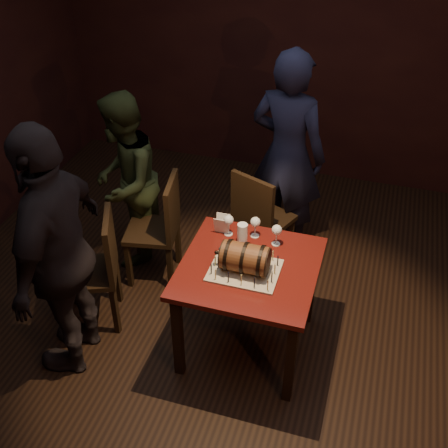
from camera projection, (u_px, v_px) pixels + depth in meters
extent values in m
plane|color=black|center=(232.00, 331.00, 4.24)|extent=(5.00, 5.00, 0.00)
cube|color=black|center=(308.00, 43.00, 5.35)|extent=(5.00, 0.04, 2.80)
cube|color=#430D0B|center=(249.00, 268.00, 3.71)|extent=(0.90, 0.90, 0.04)
cube|color=black|center=(178.00, 336.00, 3.73)|extent=(0.06, 0.06, 0.71)
cube|color=black|center=(290.00, 362.00, 3.55)|extent=(0.06, 0.06, 0.71)
cube|color=black|center=(213.00, 265.00, 4.32)|extent=(0.06, 0.06, 0.71)
cube|color=black|center=(311.00, 285.00, 4.13)|extent=(0.06, 0.06, 0.71)
cube|color=#ADA18B|center=(245.00, 270.00, 3.65)|extent=(0.45, 0.35, 0.01)
cylinder|color=brown|center=(245.00, 258.00, 3.59)|extent=(0.29, 0.20, 0.20)
cylinder|color=black|center=(229.00, 255.00, 3.62)|extent=(0.02, 0.21, 0.21)
cylinder|color=black|center=(245.00, 258.00, 3.59)|extent=(0.02, 0.21, 0.21)
cylinder|color=black|center=(261.00, 261.00, 3.57)|extent=(0.02, 0.21, 0.21)
cylinder|color=black|center=(223.00, 254.00, 3.63)|extent=(0.01, 0.19, 0.19)
cylinder|color=black|center=(268.00, 262.00, 3.56)|extent=(0.01, 0.19, 0.19)
cylinder|color=black|center=(219.00, 253.00, 3.63)|extent=(0.04, 0.02, 0.02)
sphere|color=black|center=(216.00, 252.00, 3.64)|extent=(0.03, 0.03, 0.03)
cylinder|color=#E4DC88|center=(215.00, 274.00, 3.55)|extent=(0.01, 0.01, 0.08)
cylinder|color=black|center=(215.00, 269.00, 3.52)|extent=(0.00, 0.00, 0.01)
cylinder|color=black|center=(228.00, 277.00, 3.53)|extent=(0.01, 0.01, 0.08)
cylinder|color=black|center=(228.00, 272.00, 3.50)|extent=(0.00, 0.00, 0.01)
cylinder|color=#E4DC88|center=(241.00, 280.00, 3.51)|extent=(0.01, 0.01, 0.08)
cylinder|color=black|center=(241.00, 274.00, 3.48)|extent=(0.00, 0.00, 0.01)
cylinder|color=black|center=(254.00, 282.00, 3.49)|extent=(0.01, 0.01, 0.08)
cylinder|color=black|center=(255.00, 277.00, 3.46)|extent=(0.00, 0.00, 0.01)
cylinder|color=#E4DC88|center=(268.00, 285.00, 3.47)|extent=(0.01, 0.01, 0.08)
cylinder|color=black|center=(268.00, 280.00, 3.44)|extent=(0.00, 0.00, 0.01)
cylinder|color=black|center=(272.00, 277.00, 3.53)|extent=(0.01, 0.01, 0.08)
cylinder|color=black|center=(272.00, 272.00, 3.50)|extent=(0.00, 0.00, 0.01)
cylinder|color=#E4DC88|center=(275.00, 269.00, 3.59)|extent=(0.01, 0.01, 0.08)
cylinder|color=black|center=(275.00, 264.00, 3.57)|extent=(0.00, 0.00, 0.01)
cylinder|color=black|center=(278.00, 261.00, 3.66)|extent=(0.01, 0.01, 0.08)
cylinder|color=black|center=(278.00, 256.00, 3.63)|extent=(0.00, 0.00, 0.01)
cylinder|color=#E4DC88|center=(273.00, 256.00, 3.70)|extent=(0.01, 0.01, 0.08)
cylinder|color=black|center=(273.00, 250.00, 3.67)|extent=(0.00, 0.00, 0.01)
cylinder|color=black|center=(260.00, 253.00, 3.72)|extent=(0.01, 0.01, 0.08)
cylinder|color=black|center=(261.00, 248.00, 3.69)|extent=(0.00, 0.00, 0.01)
cylinder|color=#E4DC88|center=(248.00, 251.00, 3.74)|extent=(0.01, 0.01, 0.08)
cylinder|color=black|center=(248.00, 246.00, 3.72)|extent=(0.00, 0.00, 0.01)
cylinder|color=black|center=(236.00, 249.00, 3.76)|extent=(0.01, 0.01, 0.08)
cylinder|color=black|center=(236.00, 243.00, 3.74)|extent=(0.00, 0.00, 0.01)
cylinder|color=#E4DC88|center=(224.00, 246.00, 3.78)|extent=(0.01, 0.01, 0.08)
cylinder|color=black|center=(224.00, 241.00, 3.76)|extent=(0.00, 0.00, 0.01)
cylinder|color=black|center=(219.00, 253.00, 3.72)|extent=(0.01, 0.01, 0.08)
cylinder|color=black|center=(219.00, 248.00, 3.70)|extent=(0.00, 0.00, 0.01)
cylinder|color=#E4DC88|center=(215.00, 261.00, 3.66)|extent=(0.01, 0.01, 0.08)
cylinder|color=black|center=(215.00, 256.00, 3.63)|extent=(0.00, 0.00, 0.01)
cylinder|color=black|center=(211.00, 269.00, 3.59)|extent=(0.01, 0.01, 0.08)
cylinder|color=black|center=(211.00, 264.00, 3.57)|extent=(0.00, 0.00, 0.01)
cylinder|color=silver|center=(228.00, 234.00, 3.98)|extent=(0.06, 0.06, 0.01)
cylinder|color=silver|center=(228.00, 229.00, 3.95)|extent=(0.01, 0.01, 0.09)
sphere|color=silver|center=(229.00, 220.00, 3.90)|extent=(0.07, 0.07, 0.07)
sphere|color=#591114|center=(229.00, 221.00, 3.91)|extent=(0.05, 0.05, 0.05)
cylinder|color=silver|center=(255.00, 236.00, 3.96)|extent=(0.06, 0.06, 0.01)
cylinder|color=silver|center=(255.00, 231.00, 3.93)|extent=(0.01, 0.01, 0.09)
sphere|color=silver|center=(255.00, 222.00, 3.89)|extent=(0.07, 0.07, 0.07)
cylinder|color=silver|center=(276.00, 244.00, 3.88)|extent=(0.06, 0.06, 0.01)
cylinder|color=silver|center=(276.00, 239.00, 3.86)|extent=(0.01, 0.01, 0.09)
sphere|color=silver|center=(277.00, 230.00, 3.81)|extent=(0.07, 0.07, 0.07)
sphere|color=#BF594C|center=(277.00, 231.00, 3.82)|extent=(0.05, 0.05, 0.05)
cylinder|color=silver|center=(242.00, 233.00, 3.86)|extent=(0.07, 0.07, 0.15)
cylinder|color=#9E5414|center=(242.00, 235.00, 3.87)|extent=(0.06, 0.06, 0.11)
cylinder|color=white|center=(243.00, 228.00, 3.83)|extent=(0.06, 0.06, 0.02)
cube|color=black|center=(264.00, 219.00, 4.64)|extent=(0.52, 0.52, 0.04)
cube|color=black|center=(291.00, 240.00, 4.80)|extent=(0.04, 0.04, 0.43)
cube|color=black|center=(259.00, 225.00, 4.97)|extent=(0.04, 0.04, 0.43)
cube|color=black|center=(268.00, 260.00, 4.59)|extent=(0.04, 0.04, 0.43)
cube|color=black|center=(235.00, 243.00, 4.76)|extent=(0.04, 0.04, 0.43)
cube|color=black|center=(252.00, 203.00, 4.38)|extent=(0.38, 0.19, 0.46)
cube|color=black|center=(152.00, 231.00, 4.51)|extent=(0.47, 0.47, 0.04)
cube|color=black|center=(139.00, 240.00, 4.80)|extent=(0.04, 0.04, 0.43)
cube|color=black|center=(129.00, 265.00, 4.53)|extent=(0.04, 0.04, 0.43)
cube|color=black|center=(178.00, 243.00, 4.77)|extent=(0.04, 0.04, 0.43)
cube|color=black|center=(170.00, 268.00, 4.50)|extent=(0.04, 0.04, 0.43)
cube|color=black|center=(172.00, 207.00, 4.35)|extent=(0.11, 0.40, 0.46)
cube|color=black|center=(89.00, 273.00, 4.10)|extent=(0.53, 0.53, 0.04)
cube|color=black|center=(73.00, 283.00, 4.35)|extent=(0.04, 0.04, 0.43)
cube|color=black|center=(68.00, 314.00, 4.08)|extent=(0.04, 0.04, 0.43)
cube|color=black|center=(117.00, 280.00, 4.39)|extent=(0.04, 0.04, 0.43)
cube|color=black|center=(115.00, 311.00, 4.11)|extent=(0.04, 0.04, 0.43)
cube|color=black|center=(110.00, 244.00, 3.96)|extent=(0.20, 0.38, 0.46)
imported|color=#1B1D37|center=(287.00, 155.00, 4.62)|extent=(0.73, 0.56, 1.79)
imported|color=#343E1F|center=(125.00, 182.00, 4.55)|extent=(0.68, 0.81, 1.50)
imported|color=black|center=(60.00, 254.00, 3.54)|extent=(0.55, 1.10, 1.82)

